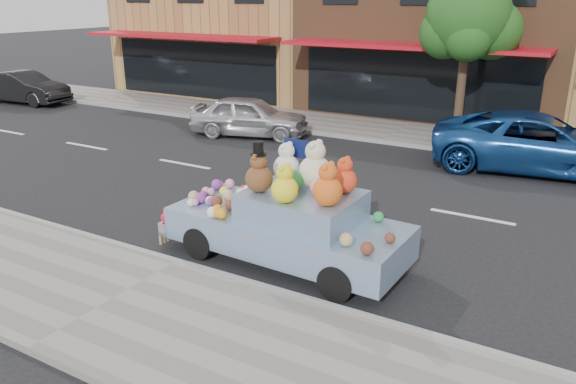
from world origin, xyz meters
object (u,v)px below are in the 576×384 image
Objects in this scene: street_tree at (469,24)px; car_silver at (249,116)px; car_dark at (24,88)px; art_car at (289,219)px; car_blue at (539,143)px.

street_tree reaches higher than car_silver.
street_tree is 18.64m from car_dark.
car_dark is at bearing -171.62° from street_tree.
car_dark is at bearing 158.97° from art_car.
car_silver is 9.57m from art_car.
art_car is (-3.11, -8.15, 0.03)m from car_blue.
art_car is at bearing -92.36° from street_tree.
street_tree is 7.52m from car_silver.
street_tree is 1.32× the size of car_silver.
car_blue is at bearing -39.45° from street_tree.
art_car reaches higher than car_silver.
car_silver is at bearing 85.45° from car_blue.
car_silver is at bearing -156.08° from street_tree.
street_tree reaches higher than art_car.
car_blue is 8.72m from art_car.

